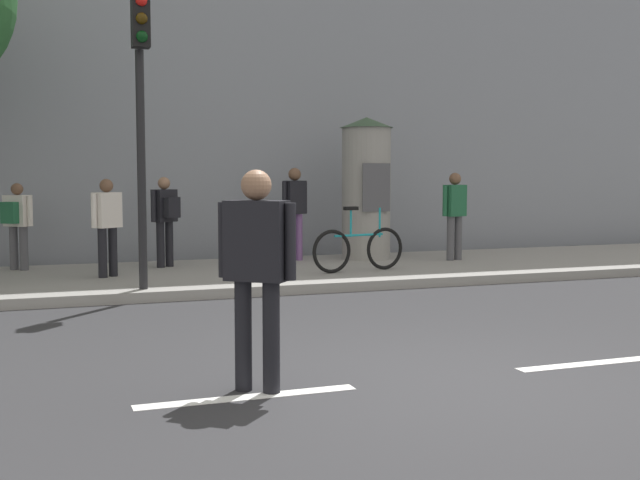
{
  "coord_description": "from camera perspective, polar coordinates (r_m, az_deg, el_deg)",
  "views": [
    {
      "loc": [
        -3.3,
        -6.02,
        1.76
      ],
      "look_at": [
        -0.37,
        2.0,
        1.06
      ],
      "focal_mm": 44.73,
      "sensor_mm": 36.0,
      "label": 1
    }
  ],
  "objects": [
    {
      "name": "building_backdrop",
      "position": [
        18.64,
        -9.84,
        15.25
      ],
      "size": [
        36.0,
        5.0,
        10.41
      ],
      "primitive_type": "cube",
      "color": "gray",
      "rests_on": "ground_plane"
    },
    {
      "name": "ground_plane",
      "position": [
        7.08,
        8.54,
        -9.77
      ],
      "size": [
        80.0,
        80.0,
        0.0
      ],
      "primitive_type": "plane",
      "color": "#2B2B2D"
    },
    {
      "name": "poster_column",
      "position": [
        15.33,
        3.33,
        3.78
      ],
      "size": [
        1.02,
        1.02,
        2.71
      ],
      "color": "gray",
      "rests_on": "sidewalk_curb"
    },
    {
      "name": "lane_markings",
      "position": [
        7.08,
        8.54,
        -9.74
      ],
      "size": [
        25.8,
        0.16,
        0.01
      ],
      "color": "silver",
      "rests_on": "ground_plane"
    },
    {
      "name": "pedestrian_near_pole",
      "position": [
        14.98,
        -1.82,
        2.41
      ],
      "size": [
        0.54,
        0.36,
        1.74
      ],
      "color": "#724C84",
      "rests_on": "sidewalk_curb"
    },
    {
      "name": "pedestrian_tallest",
      "position": [
        12.99,
        -14.99,
        1.38
      ],
      "size": [
        0.51,
        0.45,
        1.55
      ],
      "color": "black",
      "rests_on": "sidewalk_curb"
    },
    {
      "name": "pedestrian_in_dark_shirt",
      "position": [
        14.15,
        -11.0,
        1.84
      ],
      "size": [
        0.51,
        0.51,
        1.58
      ],
      "color": "black",
      "rests_on": "sidewalk_curb"
    },
    {
      "name": "bicycle_leaning",
      "position": [
        13.33,
        2.79,
        -0.59
      ],
      "size": [
        1.75,
        0.36,
        1.09
      ],
      "color": "black",
      "rests_on": "sidewalk_curb"
    },
    {
      "name": "traffic_light",
      "position": [
        11.41,
        -12.68,
        10.36
      ],
      "size": [
        0.24,
        0.45,
        4.09
      ],
      "color": "black",
      "rests_on": "sidewalk_curb"
    },
    {
      "name": "pedestrian_in_light_jacket",
      "position": [
        15.27,
        9.61,
        2.17
      ],
      "size": [
        0.57,
        0.33,
        1.65
      ],
      "color": "#4C4C51",
      "rests_on": "sidewalk_curb"
    },
    {
      "name": "pedestrian_with_bag",
      "position": [
        14.4,
        -20.87,
        1.42
      ],
      "size": [
        0.52,
        0.52,
        1.47
      ],
      "color": "#4C4C51",
      "rests_on": "sidewalk_curb"
    },
    {
      "name": "pedestrian_in_red_top",
      "position": [
        6.43,
        -4.55,
        -1.42
      ],
      "size": [
        0.54,
        0.5,
        1.8
      ],
      "color": "black",
      "rests_on": "ground_plane"
    },
    {
      "name": "sidewalk_curb",
      "position": [
        13.53,
        -5.77,
        -2.51
      ],
      "size": [
        36.0,
        4.0,
        0.15
      ],
      "primitive_type": "cube",
      "color": "gray",
      "rests_on": "ground_plane"
    }
  ]
}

